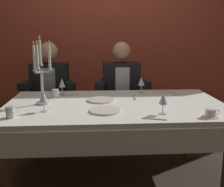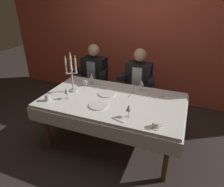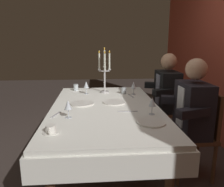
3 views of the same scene
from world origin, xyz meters
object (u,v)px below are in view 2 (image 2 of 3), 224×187
wine_glass_3 (67,91)px  water_tumbler_1 (86,83)px  dining_table (112,106)px  dinner_plate_1 (156,94)px  dinner_plate_2 (107,94)px  seated_diner_0 (95,72)px  water_tumbler_0 (47,98)px  seated_diner_1 (139,78)px  wine_glass_2 (142,83)px  coffee_cup_0 (156,125)px  dinner_plate_0 (98,105)px  wine_glass_1 (129,108)px  wine_glass_0 (92,76)px  candelabra (72,74)px

wine_glass_3 → water_tumbler_1: 0.49m
dining_table → water_tumbler_1: (-0.55, 0.27, 0.16)m
dinner_plate_1 → dinner_plate_2: (-0.65, -0.25, 0.00)m
dinner_plate_1 → seated_diner_0: bearing=156.5°
wine_glass_3 → water_tumbler_0: wine_glass_3 is taller
water_tumbler_1 → seated_diner_1: 0.93m
dining_table → seated_diner_0: seated_diner_0 is taller
wine_glass_3 → water_tumbler_0: bearing=-145.6°
wine_glass_2 → coffee_cup_0: (0.37, -0.85, -0.09)m
seated_diner_1 → dinner_plate_0: bearing=-101.8°
dinner_plate_2 → coffee_cup_0: size_ratio=1.86×
water_tumbler_0 → dining_table: bearing=24.4°
dinner_plate_0 → wine_glass_3: size_ratio=1.50×
wine_glass_1 → coffee_cup_0: wine_glass_1 is taller
wine_glass_0 → wine_glass_3: bearing=-97.3°
dining_table → dinner_plate_2: bearing=139.9°
dinner_plate_1 → wine_glass_3: (-1.10, -0.57, 0.11)m
water_tumbler_0 → coffee_cup_0: bearing=-2.9°
dinner_plate_0 → water_tumbler_1: bearing=131.7°
wine_glass_2 → seated_diner_0: bearing=154.7°
wine_glass_1 → seated_diner_1: 1.25m
wine_glass_0 → wine_glass_2: size_ratio=1.00×
wine_glass_0 → coffee_cup_0: (1.17, -0.81, -0.09)m
wine_glass_0 → seated_diner_1: (0.64, 0.51, -0.12)m
wine_glass_2 → wine_glass_3: (-0.87, -0.63, 0.00)m
water_tumbler_0 → water_tumbler_1: 0.67m
wine_glass_1 → seated_diner_0: size_ratio=0.13×
dinner_plate_0 → water_tumbler_0: 0.70m
dinner_plate_0 → dinner_plate_1: size_ratio=1.05×
water_tumbler_0 → water_tumbler_1: (0.24, 0.63, -0.00)m
wine_glass_0 → candelabra: bearing=-109.8°
candelabra → wine_glass_0: candelabra is taller
dining_table → wine_glass_1: (0.33, -0.34, 0.23)m
wine_glass_1 → water_tumbler_1: size_ratio=2.09×
wine_glass_3 → water_tumbler_0: 0.27m
dinner_plate_2 → coffee_cup_0: 0.96m
water_tumbler_1 → coffee_cup_0: bearing=-29.9°
candelabra → dinner_plate_0: 0.64m
dinner_plate_1 → seated_diner_1: bearing=126.1°
dinner_plate_2 → water_tumbler_0: bearing=-145.2°
candelabra → wine_glass_0: (0.13, 0.36, -0.14)m
coffee_cup_0 → seated_diner_1: size_ratio=0.11×
candelabra → seated_diner_0: 0.90m
wine_glass_0 → dinner_plate_2: bearing=-36.2°
wine_glass_3 → seated_diner_1: (0.71, 1.10, -0.12)m
wine_glass_2 → candelabra: bearing=-157.0°
candelabra → dinner_plate_1: size_ratio=2.47×
coffee_cup_0 → wine_glass_0: bearing=145.1°
coffee_cup_0 → seated_diner_1: (-0.53, 1.32, -0.03)m
wine_glass_1 → dinner_plate_0: bearing=167.4°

